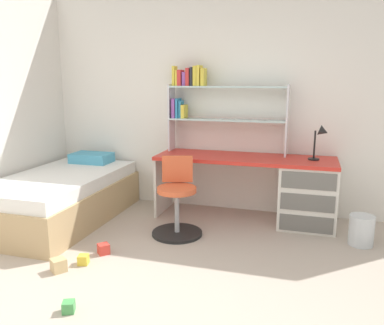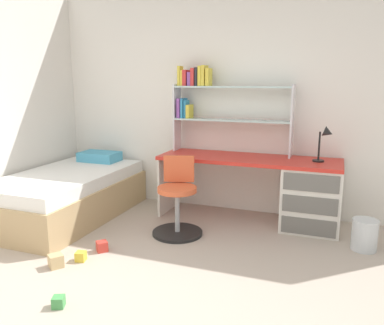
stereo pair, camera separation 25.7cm
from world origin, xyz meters
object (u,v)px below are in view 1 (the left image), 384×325
at_px(swivel_chair, 177,204).
at_px(toy_block_red_1, 104,249).
at_px(toy_block_natural_3, 59,265).
at_px(desk, 291,188).
at_px(toy_block_green_2, 69,307).
at_px(desk_lamp, 321,137).
at_px(bed_platform, 61,197).
at_px(bookshelf_hutch, 210,100).
at_px(toy_block_yellow_0, 83,260).
at_px(waste_bin, 361,230).

relative_size(swivel_chair, toy_block_red_1, 8.38).
bearing_deg(toy_block_natural_3, desk, 43.81).
distance_m(desk, toy_block_natural_3, 2.50).
distance_m(desk, toy_block_green_2, 2.61).
bearing_deg(desk, swivel_chair, -149.78).
height_order(desk_lamp, bed_platform, desk_lamp).
bearing_deg(toy_block_red_1, bookshelf_hutch, 67.69).
height_order(bookshelf_hutch, desk_lamp, bookshelf_hutch).
bearing_deg(swivel_chair, desk_lamp, 25.16).
bearing_deg(toy_block_natural_3, toy_block_red_1, 65.03).
distance_m(toy_block_yellow_0, toy_block_natural_3, 0.21).
xyz_separation_m(toy_block_red_1, toy_block_green_2, (0.23, -0.89, -0.01)).
bearing_deg(desk, bed_platform, -166.03).
bearing_deg(swivel_chair, waste_bin, 7.55).
xyz_separation_m(desk, toy_block_natural_3, (-1.79, -1.71, -0.35)).
distance_m(swivel_chair, toy_block_red_1, 0.87).
xyz_separation_m(toy_block_yellow_0, toy_block_natural_3, (-0.13, -0.17, 0.01)).
bearing_deg(toy_block_yellow_0, desk_lamp, 38.58).
bearing_deg(toy_block_red_1, desk, 39.27).
distance_m(toy_block_red_1, toy_block_green_2, 0.92).
distance_m(bookshelf_hutch, waste_bin, 2.14).
height_order(swivel_chair, toy_block_yellow_0, swivel_chair).
xyz_separation_m(bookshelf_hutch, swivel_chair, (-0.12, -0.84, -1.03)).
distance_m(toy_block_yellow_0, toy_block_red_1, 0.24).
distance_m(bed_platform, toy_block_yellow_0, 1.27).
bearing_deg(desk, bookshelf_hutch, 168.89).
height_order(bookshelf_hutch, swivel_chair, bookshelf_hutch).
xyz_separation_m(desk, bookshelf_hutch, (-0.98, 0.19, 0.94)).
relative_size(desk, toy_block_yellow_0, 23.75).
height_order(waste_bin, toy_block_green_2, waste_bin).
xyz_separation_m(swivel_chair, waste_bin, (1.80, 0.24, -0.17)).
distance_m(swivel_chair, toy_block_green_2, 1.60).
xyz_separation_m(desk_lamp, toy_block_red_1, (-1.87, -1.31, -0.93)).
bearing_deg(bookshelf_hutch, toy_block_yellow_0, -111.38).
bearing_deg(swivel_chair, toy_block_green_2, -99.46).
xyz_separation_m(bookshelf_hutch, toy_block_natural_3, (-0.80, -1.91, -1.29)).
relative_size(bed_platform, toy_block_yellow_0, 22.63).
relative_size(bookshelf_hutch, toy_block_yellow_0, 16.55).
bearing_deg(toy_block_red_1, toy_block_yellow_0, -105.27).
bearing_deg(toy_block_natural_3, waste_bin, 27.82).
bearing_deg(desk, toy_block_red_1, -140.73).
height_order(desk_lamp, toy_block_yellow_0, desk_lamp).
relative_size(bookshelf_hutch, waste_bin, 4.71).
height_order(desk, swivel_chair, swivel_chair).
height_order(swivel_chair, waste_bin, swivel_chair).
bearing_deg(toy_block_green_2, desk, 58.17).
height_order(bookshelf_hutch, toy_block_yellow_0, bookshelf_hutch).
distance_m(desk_lamp, bed_platform, 2.94).
xyz_separation_m(swivel_chair, toy_block_green_2, (-0.26, -1.56, -0.28)).
relative_size(desk_lamp, bed_platform, 0.20).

